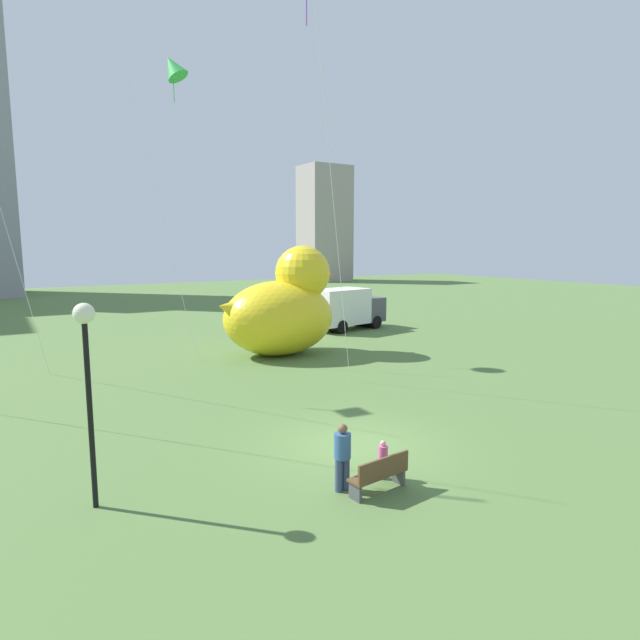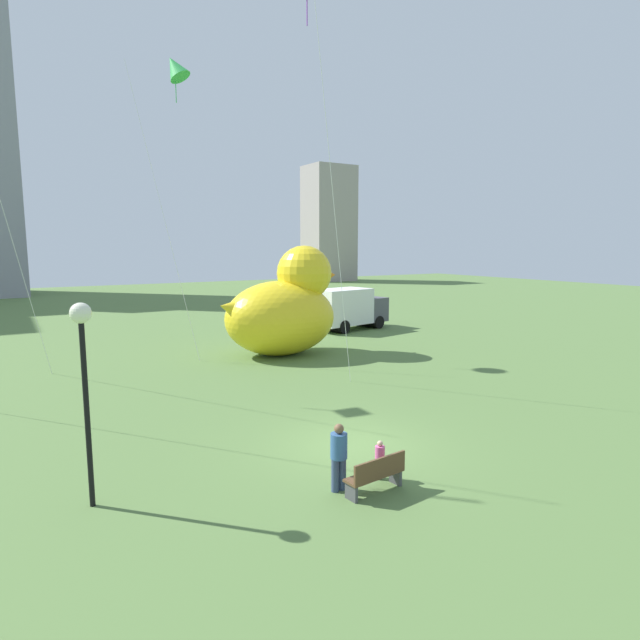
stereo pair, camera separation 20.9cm
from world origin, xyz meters
name	(u,v)px [view 1 (the left image)]	position (x,y,z in m)	size (l,w,h in m)	color
ground_plane	(353,445)	(0.00, 0.00, 0.00)	(140.00, 140.00, 0.00)	#54743C
park_bench	(380,474)	(-1.19, -2.78, 0.47)	(1.61, 0.61, 0.90)	brown
person_adult	(342,454)	(-1.88, -2.21, 0.90)	(0.40, 0.40, 1.64)	#38476B
person_child	(383,458)	(-0.66, -2.21, 0.55)	(0.24, 0.24, 0.99)	silver
giant_inflatable_duck	(283,309)	(4.33, 12.59, 2.46)	(6.97, 4.47, 5.78)	yellow
lamppost	(86,355)	(-7.00, 0.00, 3.45)	(0.45, 0.45, 4.57)	black
box_truck	(346,309)	(11.92, 17.77, 1.44)	(5.81, 3.23, 2.85)	white
kite_green	(173,68)	(-0.14, 15.71, 14.64)	(3.40, 3.36, 15.42)	silver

